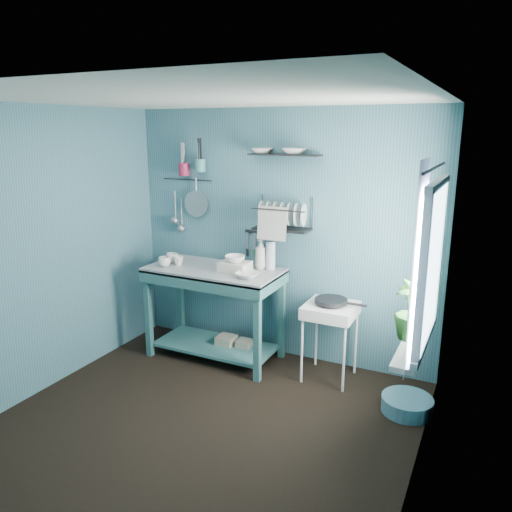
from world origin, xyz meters
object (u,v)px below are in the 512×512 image
at_px(colander, 196,204).
at_px(floor_basin, 407,405).
at_px(storage_tin_large, 226,346).
at_px(work_counter, 215,313).
at_px(utensil_cup_teal, 200,165).
at_px(water_bottle, 271,255).
at_px(utensil_cup_magenta, 184,169).
at_px(storage_tin_small, 245,349).
at_px(soap_bottle, 261,254).
at_px(dish_rack, 282,213).
at_px(wash_tub, 235,267).
at_px(frying_pan, 331,301).
at_px(hotplate_stand, 329,342).
at_px(mug_mid, 179,261).
at_px(mug_right, 172,258).
at_px(potted_plant, 412,310).
at_px(mug_left, 165,262).

bearing_deg(colander, floor_basin, -13.12).
bearing_deg(storage_tin_large, work_counter, -153.43).
bearing_deg(utensil_cup_teal, water_bottle, -6.34).
distance_m(utensil_cup_magenta, storage_tin_small, 1.98).
height_order(soap_bottle, dish_rack, dish_rack).
bearing_deg(wash_tub, storage_tin_small, 63.43).
distance_m(wash_tub, storage_tin_small, 0.91).
bearing_deg(floor_basin, colander, 166.88).
xyz_separation_m(frying_pan, storage_tin_large, (-1.10, -0.02, -0.66)).
bearing_deg(utensil_cup_teal, utensil_cup_magenta, 180.00).
height_order(hotplate_stand, utensil_cup_magenta, utensil_cup_magenta).
distance_m(mug_mid, frying_pan, 1.60).
bearing_deg(mug_right, colander, 75.36).
height_order(dish_rack, potted_plant, dish_rack).
bearing_deg(mug_right, soap_bottle, 12.26).
height_order(utensil_cup_magenta, potted_plant, utensil_cup_magenta).
xyz_separation_m(mug_right, dish_rack, (1.12, 0.26, 0.51)).
distance_m(dish_rack, utensil_cup_magenta, 1.21).
xyz_separation_m(soap_bottle, floor_basin, (1.55, -0.41, -1.03)).
xyz_separation_m(work_counter, frying_pan, (1.20, 0.07, 0.30)).
distance_m(dish_rack, utensil_cup_teal, 1.04).
bearing_deg(colander, potted_plant, -21.80).
bearing_deg(utensil_cup_teal, colander, 160.47).
xyz_separation_m(mug_right, utensil_cup_teal, (0.17, 0.31, 0.93)).
height_order(mug_right, water_bottle, water_bottle).
relative_size(hotplate_stand, frying_pan, 2.44).
bearing_deg(storage_tin_small, mug_left, -162.90).
xyz_separation_m(mug_left, storage_tin_large, (0.58, 0.21, -0.89)).
distance_m(storage_tin_large, floor_basin, 1.89).
relative_size(utensil_cup_magenta, storage_tin_small, 0.65).
bearing_deg(soap_bottle, mug_right, -167.74).
distance_m(mug_left, floor_basin, 2.63).
height_order(soap_bottle, potted_plant, potted_plant).
relative_size(mug_left, storage_tin_small, 0.61).
bearing_deg(soap_bottle, mug_mid, -162.00).
bearing_deg(hotplate_stand, soap_bottle, 178.13).
xyz_separation_m(mug_mid, dish_rack, (1.00, 0.32, 0.51)).
xyz_separation_m(work_counter, utensil_cup_teal, (-0.33, 0.31, 1.46)).
bearing_deg(frying_pan, wash_tub, -174.39).
height_order(utensil_cup_magenta, utensil_cup_teal, utensil_cup_teal).
distance_m(mug_left, colander, 0.73).
relative_size(mug_mid, utensil_cup_teal, 0.77).
relative_size(work_counter, mug_left, 10.90).
xyz_separation_m(soap_bottle, colander, (-0.83, 0.14, 0.43)).
distance_m(mug_mid, floor_basin, 2.54).
xyz_separation_m(hotplate_stand, floor_basin, (0.78, -0.28, -0.30)).
xyz_separation_m(mug_mid, utensil_cup_magenta, (-0.15, 0.37, 0.89)).
distance_m(soap_bottle, frying_pan, 0.85).
distance_m(mug_mid, water_bottle, 0.95).
bearing_deg(soap_bottle, wash_tub, -127.69).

